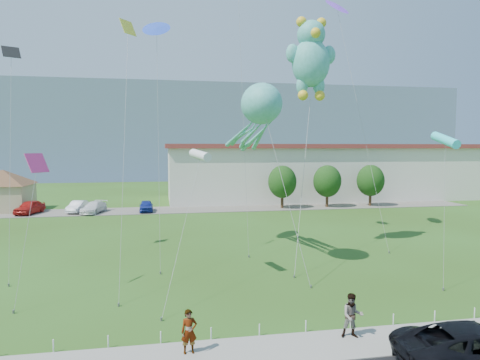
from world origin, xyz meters
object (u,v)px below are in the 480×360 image
object	(u,v)px
warehouse	(364,171)
pedestrian_left	(189,331)
pedestrian_right	(352,316)
parked_car_white	(94,207)
parked_car_silver	(78,207)
teddy_bear_kite	(311,57)
octopus_kite	(257,117)
pavilion	(3,186)
parked_car_red	(30,207)
parked_car_blue	(146,206)

from	to	relation	value
warehouse	pedestrian_left	distance (m)	55.38
pedestrian_right	parked_car_white	world-z (taller)	pedestrian_right
pedestrian_right	parked_car_silver	world-z (taller)	pedestrian_right
pedestrian_right	teddy_bear_kite	size ratio (longest dim) A/B	0.10
pedestrian_left	teddy_bear_kite	distance (m)	22.49
pedestrian_right	octopus_kite	size ratio (longest dim) A/B	0.15
pavilion	parked_car_red	distance (m)	5.58
parked_car_red	parked_car_blue	distance (m)	13.24
pavilion	teddy_bear_kite	size ratio (longest dim) A/B	0.53
parked_car_red	octopus_kite	size ratio (longest dim) A/B	0.39
warehouse	octopus_kite	world-z (taller)	octopus_kite
warehouse	parked_car_red	bearing A→B (deg)	-168.57
octopus_kite	pavilion	bearing A→B (deg)	131.26
pavilion	pedestrian_right	xyz separation A→B (m)	(26.59, -40.33, -2.02)
pavilion	warehouse	bearing A→B (deg)	6.84
pedestrian_right	warehouse	bearing A→B (deg)	75.30
warehouse	octopus_kite	bearing A→B (deg)	-125.50
warehouse	parked_car_silver	xyz separation A→B (m)	(-40.81, -9.14, -3.39)
warehouse	parked_car_white	distance (m)	40.27
pedestrian_right	octopus_kite	world-z (taller)	octopus_kite
pedestrian_left	parked_car_red	size ratio (longest dim) A/B	0.36
parked_car_silver	octopus_kite	world-z (taller)	octopus_kite
parked_car_red	parked_car_blue	size ratio (longest dim) A/B	1.16
parked_car_silver	parked_car_white	xyz separation A→B (m)	(1.93, -0.79, -0.02)
parked_car_blue	warehouse	bearing A→B (deg)	15.48
warehouse	parked_car_blue	xyz separation A→B (m)	(-32.86, -9.91, -3.40)
pedestrian_right	parked_car_silver	distance (m)	41.06
pedestrian_right	parked_car_blue	bearing A→B (deg)	116.66
octopus_kite	teddy_bear_kite	bearing A→B (deg)	34.74
pedestrian_right	parked_car_white	size ratio (longest dim) A/B	0.40
parked_car_silver	parked_car_blue	xyz separation A→B (m)	(7.95, -0.77, -0.01)
pedestrian_left	parked_car_silver	bearing A→B (deg)	101.52
parked_car_white	warehouse	bearing A→B (deg)	29.90
pedestrian_right	teddy_bear_kite	bearing A→B (deg)	89.26
parked_car_blue	teddy_bear_kite	world-z (taller)	teddy_bear_kite
pavilion	parked_car_white	distance (m)	12.02
warehouse	parked_car_white	size ratio (longest dim) A/B	13.58
parked_car_blue	teddy_bear_kite	distance (m)	28.54
pedestrian_right	octopus_kite	bearing A→B (deg)	108.90
parked_car_blue	parked_car_white	bearing A→B (deg)	178.89
pedestrian_right	parked_car_silver	bearing A→B (deg)	127.19
parked_car_red	teddy_bear_kite	distance (m)	36.78
pedestrian_right	parked_car_white	xyz separation A→B (m)	(-15.47, 36.40, -0.29)
warehouse	parked_car_red	distance (m)	47.13
teddy_bear_kite	pedestrian_left	bearing A→B (deg)	-123.47
warehouse	pedestrian_left	bearing A→B (deg)	-122.80
pedestrian_right	parked_car_red	bearing A→B (deg)	133.61
parked_car_blue	octopus_kite	world-z (taller)	octopus_kite
warehouse	pedestrian_left	world-z (taller)	warehouse
parked_car_white	pedestrian_left	bearing A→B (deg)	-60.70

